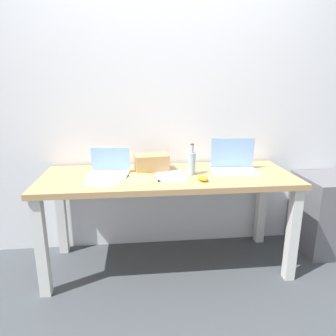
# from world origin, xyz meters

# --- Properties ---
(ground_plane) EXTENTS (8.00, 8.00, 0.00)m
(ground_plane) POSITION_xyz_m (0.00, 0.00, 0.00)
(ground_plane) COLOR #42474C
(back_wall) EXTENTS (5.20, 0.08, 2.60)m
(back_wall) POSITION_xyz_m (0.00, 0.40, 1.30)
(back_wall) COLOR white
(back_wall) RESTS_ON ground
(desk) EXTENTS (1.85, 0.68, 0.74)m
(desk) POSITION_xyz_m (0.00, 0.00, 0.64)
(desk) COLOR tan
(desk) RESTS_ON ground
(laptop_left) EXTENTS (0.31, 0.24, 0.20)m
(laptop_left) POSITION_xyz_m (-0.43, 0.03, 0.79)
(laptop_left) COLOR silver
(laptop_left) RESTS_ON desk
(laptop_right) EXTENTS (0.35, 0.26, 0.25)m
(laptop_right) POSITION_xyz_m (0.51, 0.03, 0.80)
(laptop_right) COLOR silver
(laptop_right) RESTS_ON desk
(beer_bottle) EXTENTS (0.06, 0.06, 0.23)m
(beer_bottle) POSITION_xyz_m (0.17, -0.02, 0.83)
(beer_bottle) COLOR #99B7C1
(beer_bottle) RESTS_ON desk
(computer_mouse) EXTENTS (0.08, 0.11, 0.03)m
(computer_mouse) POSITION_xyz_m (0.22, -0.17, 0.76)
(computer_mouse) COLOR gold
(computer_mouse) RESTS_ON desk
(cardboard_box) EXTENTS (0.27, 0.19, 0.12)m
(cardboard_box) POSITION_xyz_m (-0.11, 0.13, 0.81)
(cardboard_box) COLOR tan
(cardboard_box) RESTS_ON desk
(paper_sheet_center) EXTENTS (0.21, 0.30, 0.00)m
(paper_sheet_center) POSITION_xyz_m (0.02, -0.04, 0.75)
(paper_sheet_center) COLOR white
(paper_sheet_center) RESTS_ON desk
(paper_sheet_front_left) EXTENTS (0.32, 0.36, 0.00)m
(paper_sheet_front_left) POSITION_xyz_m (-0.44, -0.09, 0.75)
(paper_sheet_front_left) COLOR white
(paper_sheet_front_left) RESTS_ON desk
(paper_yellow_folder) EXTENTS (0.31, 0.36, 0.00)m
(paper_yellow_folder) POSITION_xyz_m (-0.22, -0.08, 0.75)
(paper_yellow_folder) COLOR #F4E06B
(paper_yellow_folder) RESTS_ON desk
(filing_cabinet) EXTENTS (0.40, 0.48, 0.65)m
(filing_cabinet) POSITION_xyz_m (1.35, 0.11, 0.32)
(filing_cabinet) COLOR slate
(filing_cabinet) RESTS_ON ground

